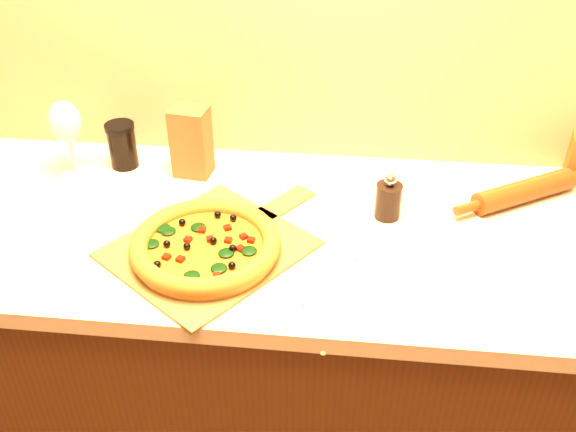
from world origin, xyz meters
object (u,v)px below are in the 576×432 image
Objects in this scene: pizza at (206,246)px; rolling_pin at (524,191)px; pepper_grinder at (388,200)px; wine_glass at (65,124)px; dark_jar at (122,145)px; pizza_peel at (214,246)px.

rolling_pin is at bearing 22.20° from pizza.
wine_glass is (-0.78, 0.11, 0.09)m from pepper_grinder.
wine_glass is at bearing 143.57° from pizza.
pizza is at bearing -50.33° from dark_jar.
pizza_peel is 1.65× the size of pizza.
pizza_peel is at bearing -159.85° from rolling_pin.
pepper_grinder is 0.79m from wine_glass.
rolling_pin is (0.32, 0.10, -0.02)m from pepper_grinder.
pizza is at bearing -157.80° from rolling_pin.
pizza is 0.51m from wine_glass.
pizza_peel is 0.50m from wine_glass.
pizza is at bearing -153.72° from pepper_grinder.
pizza_peel is at bearing -32.74° from wine_glass.
pizza_peel is 0.43m from dark_jar.
dark_jar reaches higher than pizza.
pizza_peel is at bearing 74.28° from pizza.
pepper_grinder is 0.94× the size of dark_jar.
dark_jar is (-0.30, 0.31, 0.06)m from pizza_peel.
pepper_grinder is at bearing 26.28° from pizza.
wine_glass is (-0.40, 0.29, 0.11)m from pizza.
dark_jar is (-0.67, 0.16, 0.01)m from pepper_grinder.
rolling_pin is 0.99m from dark_jar.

